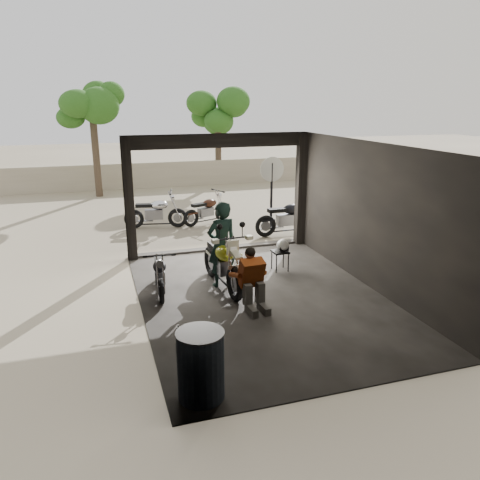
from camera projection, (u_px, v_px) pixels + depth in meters
ground at (262, 298)px, 9.91m from camera, size 80.00×80.00×0.00m
garage at (254, 234)px, 10.04m from camera, size 7.00×7.13×3.20m
boundary_wall at (162, 174)px, 22.53m from camera, size 18.00×0.30×1.20m
tree_left at (91, 101)px, 19.33m from camera, size 2.20×2.20×5.60m
tree_right at (218, 110)px, 22.49m from camera, size 2.20×2.20×5.00m
main_bike at (222, 259)px, 10.28m from camera, size 0.99×2.09×1.35m
left_bike at (160, 271)px, 10.08m from camera, size 0.76×1.54×1.01m
outside_bike_a at (155, 210)px, 15.22m from camera, size 1.89×1.06×1.21m
outside_bike_b at (207, 208)px, 15.74m from camera, size 1.77×1.24×1.11m
outside_bike_c at (288, 215)px, 14.42m from camera, size 1.92×0.84×1.28m
rider at (222, 245)px, 10.31m from camera, size 0.80×0.62×1.94m
mechanic at (254, 282)px, 9.18m from camera, size 0.68×0.88×1.22m
stool at (280, 254)px, 11.37m from camera, size 0.37×0.37×0.52m
helmet at (283, 245)px, 11.32m from camera, size 0.37×0.38×0.29m
oil_drum at (201, 366)px, 6.45m from camera, size 0.84×0.84×1.01m
sign_post at (272, 181)px, 14.73m from camera, size 0.78×0.08×2.35m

